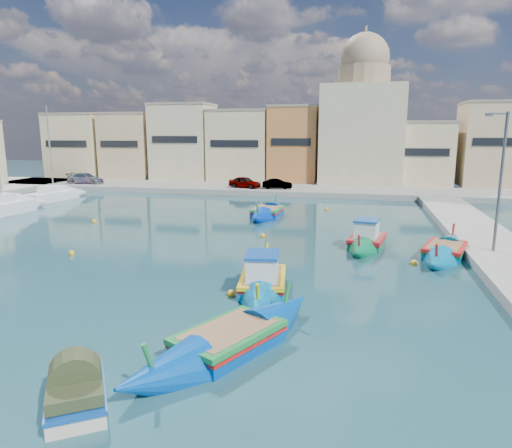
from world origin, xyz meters
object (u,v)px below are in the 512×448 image
(luzzu_blue_south, at_px, (229,342))
(luzzu_turquoise_cabin, at_px, (263,282))
(luzzu_cyan_mid, at_px, (445,252))
(tender_near, at_px, (76,392))
(quay_street_lamp, at_px, (499,182))
(church_block, at_px, (362,121))
(yacht_midnorth, at_px, (16,206))
(yacht_north, at_px, (64,195))
(luzzu_blue_cabin, at_px, (367,241))
(luzzu_green, at_px, (268,213))

(luzzu_blue_south, bearing_deg, luzzu_turquoise_cabin, 91.38)
(luzzu_cyan_mid, distance_m, tender_near, 21.08)
(quay_street_lamp, xyz_separation_m, tender_near, (-14.16, -17.49, -3.94))
(church_block, xyz_separation_m, yacht_midnorth, (-29.71, -26.48, -7.93))
(quay_street_lamp, distance_m, yacht_north, 41.32)
(church_block, relative_size, quay_street_lamp, 2.39)
(luzzu_blue_cabin, height_order, luzzu_cyan_mid, luzzu_blue_cabin)
(luzzu_cyan_mid, bearing_deg, yacht_midnorth, 167.83)
(quay_street_lamp, relative_size, yacht_north, 0.77)
(luzzu_turquoise_cabin, height_order, luzzu_blue_south, luzzu_turquoise_cabin)
(luzzu_cyan_mid, distance_m, yacht_north, 38.87)
(luzzu_turquoise_cabin, bearing_deg, church_block, 84.65)
(tender_near, bearing_deg, luzzu_blue_cabin, 68.56)
(luzzu_blue_south, bearing_deg, church_block, 85.48)
(church_block, height_order, luzzu_green, church_block)
(luzzu_blue_cabin, relative_size, yacht_north, 0.76)
(luzzu_cyan_mid, height_order, yacht_north, yacht_north)
(luzzu_blue_cabin, distance_m, tender_near, 20.30)
(luzzu_turquoise_cabin, xyz_separation_m, luzzu_blue_cabin, (4.61, 9.13, -0.01))
(luzzu_turquoise_cabin, distance_m, yacht_midnorth, 29.97)
(luzzu_blue_cabin, height_order, yacht_midnorth, yacht_midnorth)
(luzzu_turquoise_cabin, bearing_deg, tender_near, -106.04)
(luzzu_turquoise_cabin, xyz_separation_m, yacht_midnorth, (-25.80, 15.25, 0.14))
(luzzu_turquoise_cabin, relative_size, luzzu_cyan_mid, 1.05)
(church_block, height_order, tender_near, church_block)
(luzzu_blue_south, distance_m, yacht_north, 39.67)
(luzzu_cyan_mid, distance_m, yacht_midnorth, 35.51)
(quay_street_lamp, relative_size, luzzu_turquoise_cabin, 0.90)
(tender_near, bearing_deg, luzzu_cyan_mid, 56.24)
(luzzu_green, bearing_deg, yacht_north, 166.99)
(luzzu_blue_cabin, bearing_deg, quay_street_lamp, -11.75)
(tender_near, bearing_deg, luzzu_turquoise_cabin, 73.96)
(luzzu_cyan_mid, relative_size, yacht_midnorth, 0.71)
(luzzu_turquoise_cabin, height_order, luzzu_blue_cabin, luzzu_turquoise_cabin)
(luzzu_blue_cabin, bearing_deg, yacht_north, 155.65)
(luzzu_blue_cabin, bearing_deg, yacht_midnorth, 168.62)
(luzzu_green, relative_size, yacht_north, 0.81)
(luzzu_turquoise_cabin, xyz_separation_m, luzzu_blue_south, (0.14, -5.89, -0.07))
(luzzu_blue_cabin, relative_size, tender_near, 2.66)
(luzzu_green, height_order, tender_near, luzzu_green)
(luzzu_turquoise_cabin, xyz_separation_m, yacht_north, (-26.72, 23.31, 0.07))
(church_block, relative_size, luzzu_turquoise_cabin, 2.16)
(luzzu_blue_south, bearing_deg, luzzu_cyan_mid, 57.31)
(church_block, height_order, luzzu_blue_south, church_block)
(quay_street_lamp, relative_size, yacht_midnorth, 0.67)
(quay_street_lamp, distance_m, luzzu_cyan_mid, 4.76)
(luzzu_blue_cabin, distance_m, luzzu_green, 11.92)
(quay_street_lamp, height_order, luzzu_blue_south, quay_street_lamp)
(church_block, bearing_deg, luzzu_blue_south, -94.52)
(luzzu_turquoise_cabin, bearing_deg, quay_street_lamp, 34.25)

